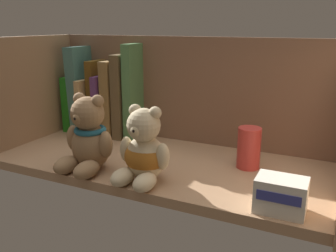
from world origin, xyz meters
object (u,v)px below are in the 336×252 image
object	(u,v)px
book_5	(116,98)
teddy_bear_larger	(88,138)
pillar_candle	(249,148)
book_0	(76,102)
book_6	(126,96)
book_3	(100,97)
book_4	(107,104)
teddy_bear_smaller	(144,152)
book_1	(84,89)
book_2	(94,105)
book_7	(135,92)
small_product_box	(281,195)

from	to	relation	value
book_5	teddy_bear_larger	world-z (taller)	book_5
book_5	pillar_candle	distance (cm)	40.49
book_0	pillar_candle	world-z (taller)	book_0
book_6	book_3	bearing A→B (deg)	180.00
book_0	teddy_bear_larger	distance (cm)	33.21
book_4	teddy_bear_smaller	xyz separation A→B (cm)	(25.16, -24.31, -2.31)
book_1	book_5	world-z (taller)	book_1
teddy_bear_smaller	pillar_candle	distance (cm)	22.92
book_2	book_5	distance (cm)	7.97
book_3	book_5	distance (cm)	5.22
book_7	teddy_bear_smaller	world-z (taller)	book_7
book_5	small_product_box	world-z (taller)	book_5
book_2	book_6	bearing A→B (deg)	0.00
book_7	teddy_bear_larger	size ratio (longest dim) A/B	1.55
book_2	pillar_candle	size ratio (longest dim) A/B	1.72
book_6	small_product_box	distance (cm)	52.51
book_6	teddy_bear_larger	distance (cm)	25.24
book_1	pillar_candle	bearing A→B (deg)	-10.00
book_3	pillar_candle	distance (cm)	45.55
book_4	book_2	bearing A→B (deg)	180.00
book_0	book_1	size ratio (longest dim) A/B	0.65
book_4	small_product_box	distance (cm)	57.46
book_2	book_7	size ratio (longest dim) A/B	0.61
book_5	teddy_bear_smaller	bearing A→B (deg)	-47.39
book_1	book_4	world-z (taller)	book_1
book_4	pillar_candle	xyz separation A→B (cm)	(41.91, -8.74, -3.82)
book_2	pillar_candle	bearing A→B (deg)	-10.61
book_3	book_6	xyz separation A→B (cm)	(8.46, 0.00, 0.98)
book_4	book_5	bearing A→B (deg)	0.00
book_5	teddy_bear_smaller	xyz separation A→B (cm)	(22.36, -24.31, -4.30)
book_0	book_4	world-z (taller)	book_4
book_1	pillar_candle	xyz separation A→B (cm)	(49.53, -8.74, -7.50)
book_0	teddy_bear_smaller	distance (cm)	43.54
teddy_bear_larger	teddy_bear_smaller	world-z (taller)	teddy_bear_larger
book_3	small_product_box	distance (cm)	59.83
book_2	book_6	xyz separation A→B (cm)	(10.77, 0.00, 3.49)
book_6	book_4	bearing A→B (deg)	180.00
book_2	book_5	world-z (taller)	book_5
book_3	teddy_bear_smaller	xyz separation A→B (cm)	(27.58, -24.31, -4.21)
small_product_box	book_3	bearing A→B (deg)	154.65
book_2	book_4	world-z (taller)	book_4
book_6	pillar_candle	xyz separation A→B (cm)	(35.88, -8.74, -6.69)
book_3	teddy_bear_smaller	distance (cm)	37.01
book_1	teddy_bear_smaller	size ratio (longest dim) A/B	1.58
book_6	small_product_box	world-z (taller)	book_6
teddy_bear_larger	pillar_candle	world-z (taller)	teddy_bear_larger
book_5	teddy_bear_larger	distance (cm)	26.04
book_3	book_1	bearing A→B (deg)	180.00
book_1	small_product_box	bearing A→B (deg)	-23.36
book_7	teddy_bear_larger	distance (cm)	24.99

